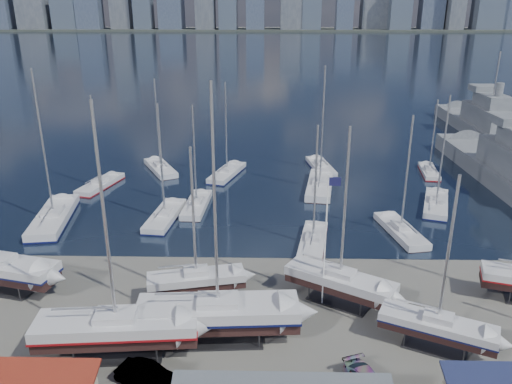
{
  "coord_description": "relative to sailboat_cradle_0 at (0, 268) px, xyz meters",
  "views": [
    {
      "loc": [
        -0.97,
        -45.45,
        23.9
      ],
      "look_at": [
        -2.16,
        8.0,
        4.24
      ],
      "focal_mm": 35.0,
      "sensor_mm": 36.0,
      "label": 1
    }
  ],
  "objects": [
    {
      "name": "naval_ship_west",
      "position": [
        67.19,
        58.34,
        -0.48
      ],
      "size": [
        8.18,
        45.65,
        18.1
      ],
      "rotation": [
        0.0,
        0.0,
        1.55
      ],
      "color": "slate",
      "rests_on": "water"
    },
    {
      "name": "sailboat_cradle_3",
      "position": [
        20.13,
        -6.77,
        0.12
      ],
      "size": [
        12.54,
        4.25,
        19.65
      ],
      "rotation": [
        0.0,
        0.0,
        0.07
      ],
      "color": "#2D2D33",
      "rests_on": "ground"
    },
    {
      "name": "sailboat_moored_0",
      "position": [
        -1.62,
        15.29,
        -1.83
      ],
      "size": [
        5.37,
        12.97,
        18.82
      ],
      "rotation": [
        0.0,
        0.0,
        1.72
      ],
      "color": "black",
      "rests_on": "water"
    },
    {
      "name": "sailboat_moored_6",
      "position": [
        28.77,
        9.68,
        -1.83
      ],
      "size": [
        4.13,
        9.5,
        13.75
      ],
      "rotation": [
        0.0,
        0.0,
        1.4
      ],
      "color": "black",
      "rests_on": "water"
    },
    {
      "name": "car_b",
      "position": [
        15.89,
        -11.97,
        -1.39
      ],
      "size": [
        4.81,
        3.19,
        1.5
      ],
      "primitive_type": "imported",
      "rotation": [
        0.0,
        0.0,
        1.18
      ],
      "color": "gray",
      "rests_on": "ground"
    },
    {
      "name": "sailboat_moored_9",
      "position": [
        38.89,
        12.6,
        -1.82
      ],
      "size": [
        4.38,
        9.73,
        14.19
      ],
      "rotation": [
        0.0,
        0.0,
        1.76
      ],
      "color": "black",
      "rests_on": "water"
    },
    {
      "name": "sailboat_moored_8",
      "position": [
        32.3,
        36.71,
        -1.83
      ],
      "size": [
        4.22,
        9.86,
        14.28
      ],
      "rotation": [
        0.0,
        0.0,
        1.74
      ],
      "color": "black",
      "rests_on": "water"
    },
    {
      "name": "sailboat_moored_3",
      "position": [
        11.52,
        16.19,
        -1.83
      ],
      "size": [
        3.77,
        10.07,
        14.7
      ],
      "rotation": [
        0.0,
        0.0,
        1.47
      ],
      "color": "black",
      "rests_on": "water"
    },
    {
      "name": "sailboat_cradle_0",
      "position": [
        0.0,
        0.0,
        0.0
      ],
      "size": [
        11.22,
        5.52,
        17.36
      ],
      "rotation": [
        0.0,
        0.0,
        -0.24
      ],
      "color": "#2D2D33",
      "rests_on": "ground"
    },
    {
      "name": "sailboat_moored_4",
      "position": [
        14.85,
        19.95,
        -1.82
      ],
      "size": [
        3.04,
        9.29,
        13.84
      ],
      "rotation": [
        0.0,
        0.0,
        1.52
      ],
      "color": "black",
      "rests_on": "water"
    },
    {
      "name": "sailboat_moored_1",
      "position": [
        0.05,
        27.62,
        -1.83
      ],
      "size": [
        4.83,
        9.51,
        13.69
      ],
      "rotation": [
        0.0,
        0.0,
        1.31
      ],
      "color": "black",
      "rests_on": "water"
    },
    {
      "name": "water",
      "position": [
        24.69,
        306.56,
        -2.29
      ],
      "size": [
        1400.0,
        600.0,
        0.4
      ],
      "primitive_type": "cube",
      "color": "#172236",
      "rests_on": "ground"
    },
    {
      "name": "sailboat_cradle_1",
      "position": [
        12.98,
        -8.7,
        0.07
      ],
      "size": [
        11.97,
        4.28,
        18.74
      ],
      "rotation": [
        0.0,
        0.0,
        0.09
      ],
      "color": "#2D2D33",
      "rests_on": "ground"
    },
    {
      "name": "sailboat_moored_7",
      "position": [
        31.24,
        27.47,
        -1.82
      ],
      "size": [
        5.06,
        12.18,
        17.85
      ],
      "rotation": [
        0.0,
        0.0,
        1.42
      ],
      "color": "black",
      "rests_on": "water"
    },
    {
      "name": "sailboat_moored_5",
      "position": [
        17.72,
        33.11,
        -1.83
      ],
      "size": [
        5.52,
        10.26,
        14.78
      ],
      "rotation": [
        0.0,
        0.0,
        1.28
      ],
      "color": "black",
      "rests_on": "water"
    },
    {
      "name": "far_shore",
      "position": [
        24.69,
        566.56,
        -1.04
      ],
      "size": [
        1400.0,
        80.0,
        2.2
      ],
      "primitive_type": "cube",
      "color": "#2D332D",
      "rests_on": "ground"
    },
    {
      "name": "sailboat_moored_11",
      "position": [
        48.77,
        34.79,
        -1.83
      ],
      "size": [
        3.3,
        8.24,
        11.97
      ],
      "rotation": [
        0.0,
        0.0,
        1.44
      ],
      "color": "black",
      "rests_on": "water"
    },
    {
      "name": "sailboat_moored_2",
      "position": [
        7.09,
        35.29,
        -1.82
      ],
      "size": [
        6.99,
        10.06,
        14.93
      ],
      "rotation": [
        0.0,
        0.0,
        2.05
      ],
      "color": "black",
      "rests_on": "water"
    },
    {
      "name": "ground",
      "position": [
        24.69,
        -3.44,
        -2.14
      ],
      "size": [
        1400.0,
        1400.0,
        0.0
      ],
      "primitive_type": "plane",
      "color": "#605E59",
      "rests_on": "ground"
    },
    {
      "name": "flagpole",
      "position": [
        28.66,
        -1.87,
        4.63
      ],
      "size": [
        1.04,
        0.12,
        11.79
      ],
      "color": "white",
      "rests_on": "ground"
    },
    {
      "name": "sailboat_cradle_5",
      "position": [
        36.39,
        -7.6,
        -0.19
      ],
      "size": [
        8.57,
        5.71,
        13.72
      ],
      "rotation": [
        0.0,
        0.0,
        -0.44
      ],
      "color": "#2D2D33",
      "rests_on": "ground"
    },
    {
      "name": "sailboat_cradle_2",
      "position": [
        17.73,
        -1.25,
        -0.18
      ],
      "size": [
        8.65,
        4.08,
        13.8
      ],
      "rotation": [
        0.0,
        0.0,
        0.22
      ],
      "color": "#2D2D33",
      "rests_on": "ground"
    },
    {
      "name": "sailboat_moored_10",
      "position": [
        45.44,
        20.91,
        -1.83
      ],
      "size": [
        5.9,
        10.4,
        15.0
      ],
      "rotation": [
        0.0,
        0.0,
        1.24
      ],
      "color": "black",
      "rests_on": "water"
    },
    {
      "name": "sailboat_cradle_4",
      "position": [
        30.07,
        -1.46,
        -0.09
      ],
      "size": [
        9.48,
        7.23,
        15.54
      ],
      "rotation": [
        0.0,
        0.0,
        -0.55
      ],
      "color": "#2D2D33",
      "rests_on": "ground"
    }
  ]
}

